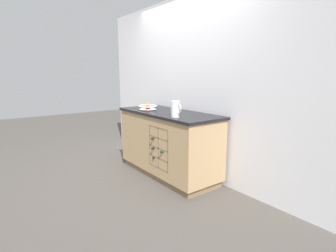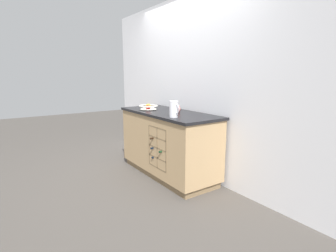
# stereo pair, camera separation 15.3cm
# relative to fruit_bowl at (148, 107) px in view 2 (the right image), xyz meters

# --- Properties ---
(ground_plane) EXTENTS (14.00, 14.00, 0.00)m
(ground_plane) POSITION_rel_fruit_bowl_xyz_m (0.34, 0.12, -0.97)
(ground_plane) COLOR #4C4742
(back_wall) EXTENTS (4.40, 0.06, 2.55)m
(back_wall) POSITION_rel_fruit_bowl_xyz_m (0.34, 0.51, 0.31)
(back_wall) COLOR white
(back_wall) RESTS_ON ground_plane
(kitchen_island) EXTENTS (1.67, 0.70, 0.92)m
(kitchen_island) POSITION_rel_fruit_bowl_xyz_m (0.34, 0.12, -0.50)
(kitchen_island) COLOR olive
(kitchen_island) RESTS_ON ground_plane
(fruit_bowl) EXTENTS (0.28, 0.28, 0.09)m
(fruit_bowl) POSITION_rel_fruit_bowl_xyz_m (0.00, 0.00, 0.00)
(fruit_bowl) COLOR silver
(fruit_bowl) RESTS_ON kitchen_island
(white_pitcher) EXTENTS (0.17, 0.12, 0.20)m
(white_pitcher) POSITION_rel_fruit_bowl_xyz_m (0.77, -0.08, 0.06)
(white_pitcher) COLOR white
(white_pitcher) RESTS_ON kitchen_island
(ceramic_mug) EXTENTS (0.11, 0.08, 0.09)m
(ceramic_mug) POSITION_rel_fruit_bowl_xyz_m (0.45, 0.20, 0.00)
(ceramic_mug) COLOR #B7473D
(ceramic_mug) RESTS_ON kitchen_island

